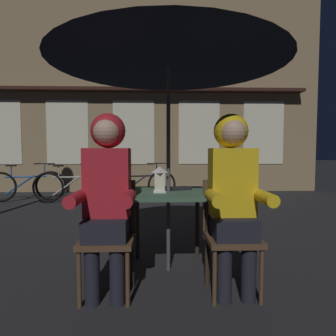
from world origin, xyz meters
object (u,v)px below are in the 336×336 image
object	(u,v)px
person_left_hooded	(107,186)
bicycle_nearest	(26,186)
person_right_hooded	(233,185)
patio_umbrella	(168,44)
cafe_table	(168,202)
book	(179,188)
lantern	(160,179)
chair_right	(230,229)
chair_left	(109,230)
bicycle_third	(140,185)
bicycle_second	(73,186)

from	to	relation	value
person_left_hooded	bicycle_nearest	xyz separation A→B (m)	(-2.52, 4.12, -0.50)
person_right_hooded	patio_umbrella	bearing A→B (deg)	138.43
cafe_table	book	distance (m)	0.19
person_left_hooded	book	world-z (taller)	person_left_hooded
patio_umbrella	lantern	size ratio (longest dim) A/B	10.00
chair_right	book	distance (m)	0.66
chair_left	chair_right	distance (m)	0.96
person_left_hooded	lantern	bearing A→B (deg)	41.90
chair_right	person_left_hooded	bearing A→B (deg)	-176.61
person_right_hooded	bicycle_third	world-z (taller)	person_right_hooded
lantern	chair_right	distance (m)	0.74
person_right_hooded	bicycle_third	size ratio (longest dim) A/B	0.85
lantern	person_left_hooded	bearing A→B (deg)	-138.10
person_left_hooded	bicycle_second	distance (m)	4.25
cafe_table	bicycle_second	world-z (taller)	bicycle_second
chair_left	bicycle_nearest	size ratio (longest dim) A/B	0.52
bicycle_nearest	bicycle_third	size ratio (longest dim) A/B	1.01
patio_umbrella	bicycle_second	size ratio (longest dim) A/B	1.37
person_left_hooded	bicycle_second	xyz separation A→B (m)	(-1.46, 3.96, -0.50)
person_left_hooded	book	xyz separation A→B (m)	(0.59, 0.53, -0.09)
cafe_table	person_right_hooded	bearing A→B (deg)	-41.57
bicycle_nearest	bicycle_second	size ratio (longest dim) A/B	0.99
chair_left	book	world-z (taller)	chair_left
chair_right	chair_left	bearing A→B (deg)	180.00
lantern	book	size ratio (longest dim) A/B	1.16
cafe_table	bicycle_third	world-z (taller)	bicycle_third
chair_right	book	xyz separation A→B (m)	(-0.37, 0.48, 0.26)
chair_right	person_right_hooded	world-z (taller)	person_right_hooded
bicycle_second	book	distance (m)	4.01
lantern	bicycle_nearest	size ratio (longest dim) A/B	0.14
cafe_table	patio_umbrella	xyz separation A→B (m)	(0.00, 0.00, 1.42)
book	lantern	bearing A→B (deg)	-156.67
chair_left	bicycle_second	xyz separation A→B (m)	(-1.46, 3.90, -0.14)
bicycle_nearest	patio_umbrella	bearing A→B (deg)	-50.92
chair_right	person_left_hooded	size ratio (longest dim) A/B	0.62
bicycle_third	cafe_table	bearing A→B (deg)	-82.18
lantern	chair_right	bearing A→B (deg)	-28.38
person_left_hooded	bicycle_nearest	distance (m)	4.85
chair_left	bicycle_third	bearing A→B (deg)	90.51
chair_right	bicycle_second	size ratio (longest dim) A/B	0.52
patio_umbrella	lantern	xyz separation A→B (m)	(-0.08, -0.07, -1.20)
patio_umbrella	book	size ratio (longest dim) A/B	11.55
chair_left	book	distance (m)	0.80
bicycle_third	book	bearing A→B (deg)	-80.27
bicycle_second	bicycle_third	world-z (taller)	same
lantern	book	bearing A→B (deg)	42.74
cafe_table	bicycle_nearest	bearing A→B (deg)	129.08
bicycle_nearest	book	distance (m)	4.76
chair_right	bicycle_nearest	bearing A→B (deg)	130.58
cafe_table	book	world-z (taller)	book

